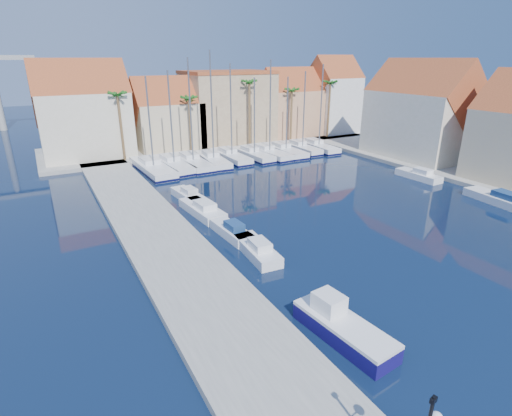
{
  "coord_description": "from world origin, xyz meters",
  "views": [
    {
      "loc": [
        -16.44,
        -15.22,
        14.05
      ],
      "look_at": [
        -2.32,
        10.33,
        3.0
      ],
      "focal_mm": 28.0,
      "sensor_mm": 36.0,
      "label": 1
    }
  ],
  "objects": [
    {
      "name": "motorboat_west_0",
      "position": [
        -3.3,
        8.38,
        0.51
      ],
      "size": [
        2.13,
        5.58,
        1.4
      ],
      "rotation": [
        0.0,
        0.0,
        -0.07
      ],
      "color": "white",
      "rests_on": "ground"
    },
    {
      "name": "motorboat_west_2",
      "position": [
        -3.74,
        18.29,
        0.51
      ],
      "size": [
        2.56,
        6.52,
        1.4
      ],
      "rotation": [
        0.0,
        0.0,
        0.08
      ],
      "color": "white",
      "rests_on": "ground"
    },
    {
      "name": "sailboat_8",
      "position": [
        20.08,
        36.2,
        0.6
      ],
      "size": [
        2.36,
        8.86,
        12.14
      ],
      "rotation": [
        0.0,
        0.0,
        -0.0
      ],
      "color": "white",
      "rests_on": "ground"
    },
    {
      "name": "sailboat_1",
      "position": [
        -0.94,
        36.12,
        0.58
      ],
      "size": [
        3.51,
        10.49,
        12.55
      ],
      "rotation": [
        0.0,
        0.0,
        0.08
      ],
      "color": "white",
      "rests_on": "ground"
    },
    {
      "name": "palm_0",
      "position": [
        -6.0,
        42.0,
        9.08
      ],
      "size": [
        2.6,
        2.6,
        10.15
      ],
      "color": "brown",
      "rests_on": "shore_north"
    },
    {
      "name": "sailboat_7",
      "position": [
        16.85,
        36.02,
        0.57
      ],
      "size": [
        2.89,
        10.16,
        11.43
      ],
      "rotation": [
        0.0,
        0.0,
        -0.02
      ],
      "color": "white",
      "rests_on": "ground"
    },
    {
      "name": "motorboat_west_1",
      "position": [
        -3.48,
        12.39,
        0.51
      ],
      "size": [
        1.88,
        5.08,
        1.4
      ],
      "rotation": [
        0.0,
        0.0,
        0.06
      ],
      "color": "white",
      "rests_on": "ground"
    },
    {
      "name": "building_1",
      "position": [
        2.0,
        47.0,
        5.3
      ],
      "size": [
        10.3,
        8.0,
        11.0
      ],
      "color": "beige",
      "rests_on": "shore_north"
    },
    {
      "name": "building_6",
      "position": [
        32.0,
        24.0,
        6.52
      ],
      "size": [
        9.0,
        14.3,
        13.5
      ],
      "color": "beige",
      "rests_on": "shore_east"
    },
    {
      "name": "motorboat_west_3",
      "position": [
        -3.52,
        22.99,
        0.51
      ],
      "size": [
        2.16,
        5.3,
        1.4
      ],
      "rotation": [
        0.0,
        0.0,
        0.1
      ],
      "color": "white",
      "rests_on": "ground"
    },
    {
      "name": "palm_3",
      "position": [
        22.0,
        42.0,
        8.61
      ],
      "size": [
        2.6,
        2.6,
        9.65
      ],
      "color": "brown",
      "rests_on": "shore_north"
    },
    {
      "name": "sailboat_2",
      "position": [
        1.78,
        36.08,
        0.6
      ],
      "size": [
        2.84,
        10.45,
        14.06
      ],
      "rotation": [
        0.0,
        0.0,
        0.01
      ],
      "color": "white",
      "rests_on": "ground"
    },
    {
      "name": "motorboat_east_1",
      "position": [
        24.0,
        16.47,
        0.51
      ],
      "size": [
        1.99,
        5.78,
        1.4
      ],
      "rotation": [
        0.0,
        0.0,
        0.03
      ],
      "color": "white",
      "rests_on": "ground"
    },
    {
      "name": "building_4",
      "position": [
        34.0,
        46.0,
        6.97
      ],
      "size": [
        8.3,
        8.0,
        14.0
      ],
      "color": "silver",
      "rests_on": "shore_north"
    },
    {
      "name": "building_0",
      "position": [
        -10.0,
        47.0,
        6.52
      ],
      "size": [
        12.3,
        9.0,
        13.5
      ],
      "color": "beige",
      "rests_on": "shore_north"
    },
    {
      "name": "building_3",
      "position": [
        25.0,
        47.0,
        5.86
      ],
      "size": [
        10.3,
        8.0,
        12.0
      ],
      "color": "tan",
      "rests_on": "shore_north"
    },
    {
      "name": "motorboat_east_0",
      "position": [
        23.99,
        6.34,
        0.51
      ],
      "size": [
        2.95,
        7.11,
        1.4
      ],
      "rotation": [
        0.0,
        0.0,
        -0.11
      ],
      "color": "white",
      "rests_on": "ground"
    },
    {
      "name": "quay_west",
      "position": [
        -9.0,
        13.5,
        0.25
      ],
      "size": [
        6.0,
        77.0,
        0.5
      ],
      "primitive_type": "cube",
      "color": "gray",
      "rests_on": "ground"
    },
    {
      "name": "palm_4",
      "position": [
        30.0,
        42.0,
        9.55
      ],
      "size": [
        2.6,
        2.6,
        10.65
      ],
      "color": "brown",
      "rests_on": "shore_north"
    },
    {
      "name": "palm_1",
      "position": [
        4.0,
        42.0,
        8.14
      ],
      "size": [
        2.6,
        2.6,
        9.15
      ],
      "color": "brown",
      "rests_on": "shore_north"
    },
    {
      "name": "ground",
      "position": [
        0.0,
        0.0,
        0.0
      ],
      "size": [
        260.0,
        260.0,
        0.0
      ],
      "primitive_type": "plane",
      "color": "black",
      "rests_on": "ground"
    },
    {
      "name": "sailboat_5",
      "position": [
        11.25,
        35.93,
        0.58
      ],
      "size": [
        2.82,
        9.26,
        11.45
      ],
      "rotation": [
        0.0,
        0.0,
        0.04
      ],
      "color": "white",
      "rests_on": "ground"
    },
    {
      "name": "shore_east",
      "position": [
        32.0,
        15.0,
        0.25
      ],
      "size": [
        12.0,
        60.0,
        0.5
      ],
      "primitive_type": "cube",
      "color": "gray",
      "rests_on": "ground"
    },
    {
      "name": "fishing_boat",
      "position": [
        -3.97,
        -2.04,
        0.69
      ],
      "size": [
        2.58,
        6.14,
        2.09
      ],
      "rotation": [
        0.0,
        0.0,
        0.1
      ],
      "color": "#150E55",
      "rests_on": "ground"
    },
    {
      "name": "building_2",
      "position": [
        13.0,
        48.0,
        6.26
      ],
      "size": [
        14.2,
        10.2,
        11.5
      ],
      "color": "tan",
      "rests_on": "shore_north"
    },
    {
      "name": "shore_north",
      "position": [
        10.0,
        48.0,
        0.25
      ],
      "size": [
        54.0,
        16.0,
        0.5
      ],
      "primitive_type": "cube",
      "color": "gray",
      "rests_on": "ground"
    },
    {
      "name": "sailboat_9",
      "position": [
        23.08,
        35.92,
        0.6
      ],
      "size": [
        3.08,
        9.79,
        13.1
      ],
      "rotation": [
        0.0,
        0.0,
        -0.05
      ],
      "color": "white",
      "rests_on": "ground"
    },
    {
      "name": "sailboat_3",
      "position": [
        4.72,
        35.72,
        0.63
      ],
      "size": [
        3.35,
        9.87,
        14.97
      ],
      "rotation": [
        0.0,
        0.0,
        -0.08
      ],
      "color": "white",
      "rests_on": "ground"
    },
    {
      "name": "palm_2",
      "position": [
        14.0,
        42.0,
        10.02
      ],
      "size": [
        2.6,
        2.6,
        11.15
      ],
      "color": "brown",
      "rests_on": "shore_north"
    },
    {
      "name": "sailboat_6",
      "position": [
        13.88,
        36.05,
        0.6
      ],
      "size": [
        3.41,
        10.36,
        13.78
      ],
      "rotation": [
        0.0,
        0.0,
        0.07
      ],
      "color": "white",
      "rests_on": "ground"
    },
    {
      "name": "sailboat_0",
      "position": [
        -3.82,
        35.71,
        0.56
      ],
      "size": [
        3.5,
        11.55,
        11.95
      ],
      "rotation": [
        0.0,
        0.0,
        0.04
      ],
      "color": "white",
      "rests_on": "ground"
    },
    {
      "name": "sailboat_4",
      "position": [
        7.88,
        36.55,
        0.6
      ],
      "size": [
        2.67,
        9.66,
        13.32
      ],
      "rotation": [
        0.0,
        0.0,
        0.01
      ],
      "color": "white",
      "rests_on": "ground"
    }
  ]
}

